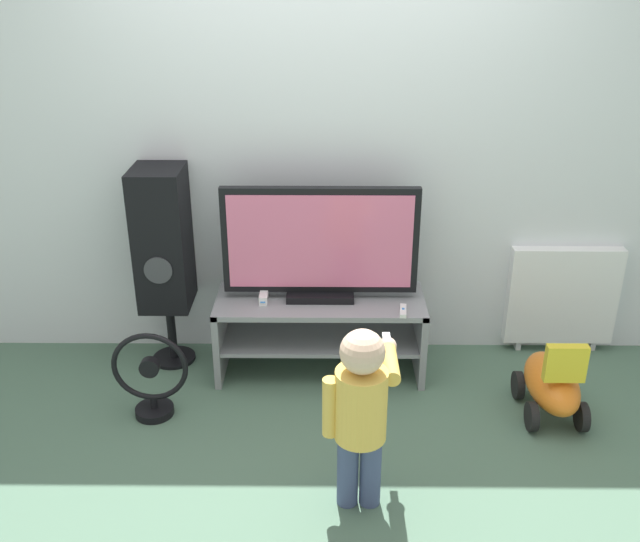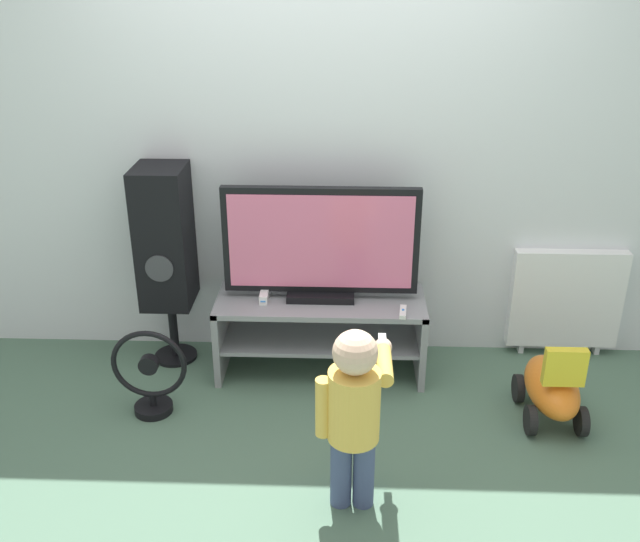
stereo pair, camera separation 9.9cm
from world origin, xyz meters
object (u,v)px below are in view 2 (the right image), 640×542
Objects in this scene: remote_primary at (403,312)px; game_console at (265,295)px; floor_fan at (150,376)px; speaker_tower at (165,240)px; television at (321,245)px; ride_on_toy at (552,387)px; child at (355,405)px; radiator at (566,299)px.

game_console is at bearing 168.69° from remote_primary.
remote_primary is 1.35m from floor_fan.
speaker_tower reaches higher than remote_primary.
television is at bearing -4.87° from speaker_tower.
television reaches higher than remote_primary.
speaker_tower reaches higher than floor_fan.
remote_primary is at bearing 12.34° from floor_fan.
television is at bearing 157.28° from remote_primary.
television reaches higher than ride_on_toy.
remote_primary is at bearing -22.72° from television.
floor_fan is (-1.30, -0.28, -0.25)m from remote_primary.
child is 0.73× the size of speaker_tower.
child reaches higher than floor_fan.
child reaches higher than radiator.
child is at bearing -48.34° from speaker_tower.
floor_fan is 0.93× the size of ride_on_toy.
speaker_tower is at bearing 175.13° from television.
floor_fan is at bearing -163.26° from radiator.
speaker_tower is (-0.55, 0.11, 0.27)m from game_console.
speaker_tower is at bearing 168.80° from remote_primary.
television reaches higher than game_console.
remote_primary is (0.75, -0.15, -0.01)m from game_console.
ride_on_toy is at bearing 32.73° from child.
game_console is (-0.31, -0.03, -0.29)m from television.
television is 0.56m from remote_primary.
radiator reaches higher than floor_fan.
game_console is at bearing 164.60° from ride_on_toy.
game_console is 1.74m from radiator.
speaker_tower is (-1.30, 0.26, 0.28)m from remote_primary.
ride_on_toy is (1.19, -0.45, -0.58)m from television.
child is 1.78× the size of floor_fan.
game_console reaches higher than floor_fan.
television is 1.14m from child.
game_console is 0.26× the size of radiator.
remote_primary is 0.28× the size of floor_fan.
television is 0.42m from game_console.
speaker_tower reaches higher than radiator.
ride_on_toy is at bearing -20.60° from television.
ride_on_toy reaches higher than remote_primary.
floor_fan is at bearing -141.70° from game_console.
radiator reaches higher than ride_on_toy.
speaker_tower is 2.19m from ride_on_toy.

